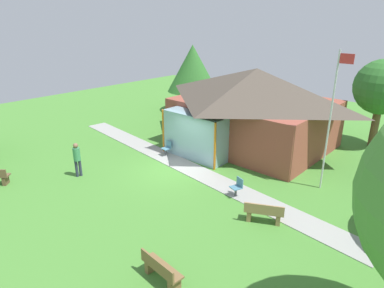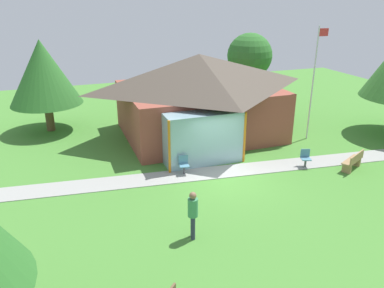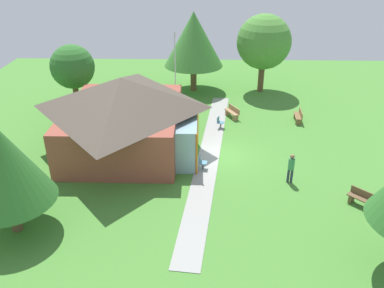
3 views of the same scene
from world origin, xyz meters
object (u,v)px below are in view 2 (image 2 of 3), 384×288
(flagpole, at_px, (314,80))
(bench_mid_right, at_px, (353,161))
(patio_chair_lawn_spare, at_px, (305,159))
(tree_behind_pavilion_right, at_px, (250,56))
(visitor_strolling_lawn, at_px, (193,212))
(patio_chair_porch_left, at_px, (184,165))
(tree_behind_pavilion_left, at_px, (43,73))
(pavilion, at_px, (199,94))

(flagpole, relative_size, bench_mid_right, 4.06)
(patio_chair_lawn_spare, bearing_deg, flagpole, -107.65)
(bench_mid_right, distance_m, tree_behind_pavilion_right, 12.21)
(bench_mid_right, relative_size, visitor_strolling_lawn, 0.88)
(patio_chair_porch_left, relative_size, visitor_strolling_lawn, 0.49)
(visitor_strolling_lawn, bearing_deg, patio_chair_lawn_spare, 131.79)
(flagpole, distance_m, bench_mid_right, 5.24)
(tree_behind_pavilion_right, distance_m, tree_behind_pavilion_left, 13.92)
(bench_mid_right, bearing_deg, pavilion, 99.04)
(pavilion, distance_m, tree_behind_pavilion_left, 9.09)
(pavilion, bearing_deg, patio_chair_porch_left, -118.07)
(patio_chair_lawn_spare, relative_size, tree_behind_pavilion_right, 0.16)
(bench_mid_right, relative_size, patio_chair_porch_left, 1.79)
(pavilion, relative_size, visitor_strolling_lawn, 5.42)
(patio_chair_lawn_spare, relative_size, tree_behind_pavilion_left, 0.16)
(bench_mid_right, distance_m, tree_behind_pavilion_left, 17.39)
(tree_behind_pavilion_right, bearing_deg, pavilion, -139.89)
(pavilion, xyz_separation_m, visitor_strolling_lawn, (-3.84, -9.57, -1.41))
(visitor_strolling_lawn, bearing_deg, flagpole, 140.55)
(patio_chair_lawn_spare, relative_size, patio_chair_porch_left, 1.00)
(patio_chair_lawn_spare, bearing_deg, pavilion, -42.68)
(pavilion, relative_size, tree_behind_pavilion_left, 1.75)
(pavilion, relative_size, bench_mid_right, 6.14)
(bench_mid_right, bearing_deg, patio_chair_lawn_spare, 125.47)
(pavilion, height_order, tree_behind_pavilion_right, tree_behind_pavilion_right)
(pavilion, bearing_deg, flagpole, -25.94)
(flagpole, relative_size, tree_behind_pavilion_right, 1.19)
(pavilion, xyz_separation_m, patio_chair_lawn_spare, (3.17, -5.98, -2.01))
(flagpole, height_order, bench_mid_right, flagpole)
(flagpole, xyz_separation_m, patio_chair_lawn_spare, (-2.45, -3.25, -3.00))
(visitor_strolling_lawn, xyz_separation_m, tree_behind_pavilion_right, (9.51, 14.35, 2.59))
(bench_mid_right, height_order, visitor_strolling_lawn, visitor_strolling_lawn)
(visitor_strolling_lawn, bearing_deg, patio_chair_porch_left, 179.55)
(flagpole, bearing_deg, patio_chair_porch_left, -166.13)
(patio_chair_porch_left, height_order, tree_behind_pavilion_left, tree_behind_pavilion_left)
(patio_chair_lawn_spare, distance_m, visitor_strolling_lawn, 7.90)
(bench_mid_right, xyz_separation_m, visitor_strolling_lawn, (-8.95, -2.58, 0.62))
(patio_chair_porch_left, relative_size, tree_behind_pavilion_right, 0.16)
(pavilion, xyz_separation_m, bench_mid_right, (5.12, -6.99, -2.03))
(visitor_strolling_lawn, bearing_deg, tree_behind_pavilion_left, -147.13)
(flagpole, height_order, patio_chair_lawn_spare, flagpole)
(pavilion, height_order, bench_mid_right, pavilion)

